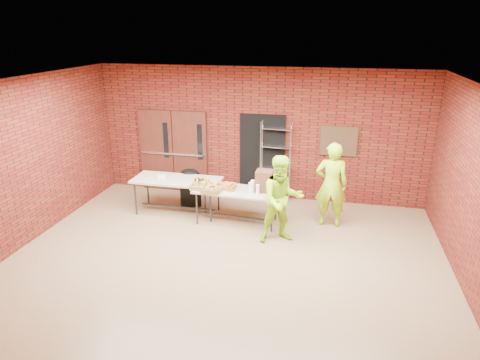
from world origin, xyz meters
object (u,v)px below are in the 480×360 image
(table_right, at_px, (237,193))
(coffee_dispenser, at_px, (264,181))
(covered_grill, at_px, (190,187))
(volunteer_woman, at_px, (331,185))
(wire_rack, at_px, (275,162))
(volunteer_man, at_px, (282,200))
(table_left, at_px, (177,182))

(table_right, distance_m, coffee_dispenser, 0.66)
(table_right, relative_size, covered_grill, 2.10)
(covered_grill, bearing_deg, volunteer_woman, -27.69)
(table_right, bearing_deg, wire_rack, 70.13)
(coffee_dispenser, distance_m, volunteer_woman, 1.41)
(table_right, relative_size, coffee_dispenser, 4.06)
(volunteer_man, bearing_deg, table_right, 125.85)
(coffee_dispenser, xyz_separation_m, covered_grill, (-1.90, 0.67, -0.54))
(coffee_dispenser, bearing_deg, table_left, 175.95)
(volunteer_man, bearing_deg, coffee_dispenser, 100.49)
(table_right, bearing_deg, volunteer_woman, 11.84)
(covered_grill, distance_m, volunteer_man, 2.78)
(covered_grill, xyz_separation_m, volunteer_woman, (3.29, -0.45, 0.48))
(volunteer_man, bearing_deg, covered_grill, 127.17)
(volunteer_woman, distance_m, volunteer_man, 1.32)
(volunteer_man, bearing_deg, wire_rack, 79.13)
(covered_grill, bearing_deg, table_left, -124.05)
(table_left, bearing_deg, wire_rack, 31.18)
(coffee_dispenser, distance_m, covered_grill, 2.08)
(table_right, height_order, covered_grill, covered_grill)
(volunteer_man, bearing_deg, volunteer_woman, 23.38)
(wire_rack, xyz_separation_m, volunteer_woman, (1.35, -1.16, -0.06))
(volunteer_man, bearing_deg, table_left, 138.54)
(covered_grill, distance_m, volunteer_woman, 3.35)
(table_left, distance_m, table_right, 1.46)
(coffee_dispenser, xyz_separation_m, volunteer_woman, (1.39, 0.22, -0.06))
(table_left, relative_size, coffee_dispenser, 4.32)
(table_right, bearing_deg, table_left, 175.05)
(table_left, height_order, covered_grill, covered_grill)
(table_left, xyz_separation_m, coffee_dispenser, (2.03, -0.14, 0.23))
(coffee_dispenser, relative_size, volunteer_woman, 0.25)
(covered_grill, bearing_deg, table_right, -49.37)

